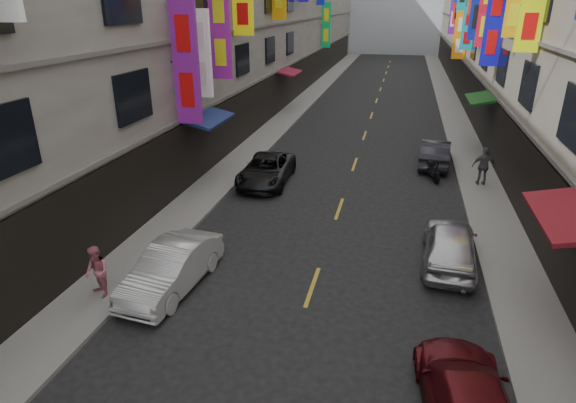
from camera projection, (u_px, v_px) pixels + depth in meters
The scene contains 12 objects.
sidewalk_left at pixel (293, 111), 37.12m from camera, with size 2.00×90.00×0.12m, color slate.
sidewalk_right at pixel (456, 119), 34.58m from camera, with size 2.00×90.00×0.12m, color slate.
street_awnings at pixel (319, 124), 20.61m from camera, with size 13.99×35.20×0.41m.
lane_markings at pixel (368, 125), 33.17m from camera, with size 0.12×80.20×0.01m.
scooter_far_right at pixel (431, 170), 22.88m from camera, with size 0.76×1.75×1.14m.
car_left_mid at pixel (172, 268), 14.00m from camera, with size 1.41×4.05×1.34m, color silver.
car_left_far at pixel (266, 170), 22.30m from camera, with size 2.09×4.53×1.26m, color black.
car_right_near at pixel (468, 401), 9.40m from camera, with size 1.71×4.22×1.22m, color #550E13.
car_right_mid at pixel (450, 244), 15.31m from camera, with size 1.64×4.08×1.39m, color silver.
car_right_far at pixel (435, 153), 24.68m from camera, with size 1.42×4.08×1.34m, color #2A2931.
pedestrian_lfar at pixel (97, 272), 13.37m from camera, with size 0.74×0.51×1.52m, color #C96A79.
pedestrian_rfar at pixel (484, 166), 21.64m from camera, with size 1.03×0.59×1.76m, color #57575A.
Camera 1 is at (2.10, 5.93, 7.83)m, focal length 30.00 mm.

